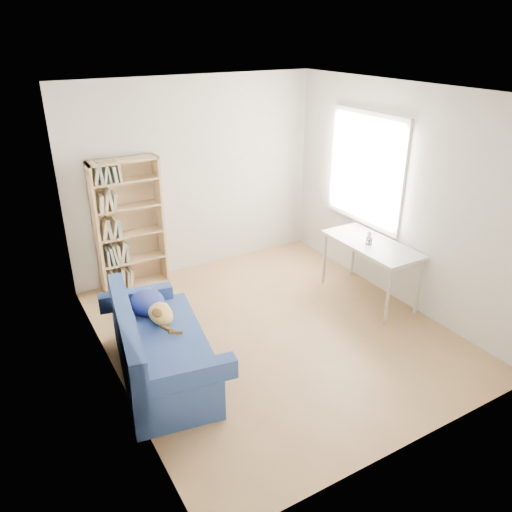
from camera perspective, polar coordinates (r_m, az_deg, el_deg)
The scene contains 6 objects.
ground at distance 5.72m, azimuth 1.96°, elevation -8.50°, with size 4.00×4.00×0.00m, color olive.
room_shell at distance 5.09m, azimuth 2.97°, elevation 7.59°, with size 3.54×4.04×2.62m.
sofa at distance 5.00m, azimuth -11.17°, elevation -10.16°, with size 1.04×1.76×0.81m.
bookshelf at distance 6.53m, azimuth -14.22°, elevation 2.89°, with size 0.85×0.26×1.70m.
desk at distance 6.23m, azimuth 13.06°, elevation 0.88°, with size 0.59×1.28×0.75m.
pen_cup at distance 6.15m, azimuth 12.79°, elevation 1.86°, with size 0.08×0.08×0.15m.
Camera 1 is at (-2.56, -4.04, 3.14)m, focal length 35.00 mm.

